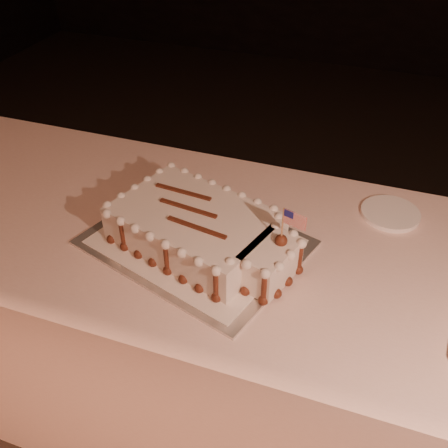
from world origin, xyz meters
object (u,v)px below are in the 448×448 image
(banquet_table, at_px, (236,333))
(cake_board, at_px, (195,243))
(side_plate, at_px, (390,213))
(sheet_cake, at_px, (203,231))

(banquet_table, xyz_separation_m, cake_board, (-0.10, -0.05, 0.38))
(banquet_table, bearing_deg, cake_board, -155.42)
(banquet_table, relative_size, side_plate, 14.58)
(cake_board, xyz_separation_m, side_plate, (0.47, 0.30, 0.00))
(cake_board, xyz_separation_m, sheet_cake, (0.03, -0.01, 0.05))
(cake_board, height_order, sheet_cake, sheet_cake)
(banquet_table, bearing_deg, sheet_cake, -143.88)
(side_plate, bearing_deg, sheet_cake, -145.56)
(banquet_table, relative_size, sheet_cake, 4.54)
(sheet_cake, bearing_deg, cake_board, 162.78)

